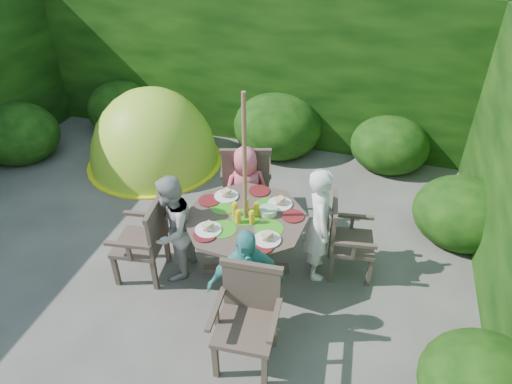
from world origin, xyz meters
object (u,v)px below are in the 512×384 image
(garden_chair_left, at_px, (146,239))
(child_front, at_px, (245,283))
(child_right, at_px, (320,224))
(dome_tent, at_px, (156,162))
(patio_table, at_px, (246,226))
(parasol_pole, at_px, (245,193))
(garden_chair_front, at_px, (248,316))
(garden_chair_right, at_px, (345,237))
(child_back, at_px, (246,190))
(garden_chair_back, at_px, (246,179))
(child_left, at_px, (172,229))

(garden_chair_left, height_order, child_front, child_front)
(garden_chair_left, xyz_separation_m, child_right, (1.81, 0.57, 0.17))
(dome_tent, bearing_deg, child_right, -19.46)
(patio_table, bearing_deg, child_right, 16.94)
(patio_table, bearing_deg, child_front, -73.31)
(parasol_pole, xyz_separation_m, garden_chair_front, (0.34, -1.04, -0.58))
(patio_table, bearing_deg, garden_chair_right, 17.62)
(parasol_pole, bearing_deg, child_back, 107.02)
(child_front, bearing_deg, dome_tent, 102.84)
(garden_chair_front, distance_m, child_back, 1.90)
(garden_chair_right, bearing_deg, garden_chair_front, 144.81)
(garden_chair_right, bearing_deg, parasol_pole, 99.72)
(garden_chair_back, distance_m, child_right, 1.35)
(garden_chair_right, height_order, dome_tent, dome_tent)
(child_left, xyz_separation_m, child_back, (0.53, 1.00, -0.05))
(child_right, xyz_separation_m, child_left, (-1.53, -0.47, -0.05))
(garden_chair_left, bearing_deg, parasol_pole, 100.16)
(garden_chair_left, xyz_separation_m, garden_chair_back, (0.73, 1.37, 0.05))
(child_right, bearing_deg, parasol_pole, 91.15)
(child_front, bearing_deg, garden_chair_right, 25.17)
(garden_chair_left, distance_m, child_front, 1.35)
(child_right, bearing_deg, dome_tent, 43.54)
(parasol_pole, distance_m, child_front, 0.93)
(garden_chair_left, relative_size, garden_chair_front, 0.99)
(child_right, relative_size, child_front, 1.10)
(child_back, distance_m, dome_tent, 2.32)
(garden_chair_back, xyz_separation_m, child_back, (0.08, -0.27, 0.02))
(garden_chair_back, distance_m, dome_tent, 2.11)
(garden_chair_right, bearing_deg, child_back, 63.49)
(garden_chair_back, distance_m, child_left, 1.35)
(parasol_pole, relative_size, child_left, 1.73)
(garden_chair_left, xyz_separation_m, child_back, (0.81, 1.10, 0.08))
(patio_table, xyz_separation_m, garden_chair_right, (1.04, 0.33, -0.18))
(patio_table, height_order, dome_tent, dome_tent)
(garden_chair_right, xyz_separation_m, child_back, (-1.28, 0.43, 0.11))
(garden_chair_front, xyz_separation_m, dome_tent, (-2.48, 2.99, -0.52))
(garden_chair_front, height_order, dome_tent, dome_tent)
(patio_table, bearing_deg, child_left, -162.91)
(child_front, bearing_deg, garden_chair_left, 133.09)
(garden_chair_front, bearing_deg, garden_chair_back, 104.02)
(patio_table, xyz_separation_m, parasol_pole, (-0.00, -0.00, 0.43))
(garden_chair_right, xyz_separation_m, child_right, (-0.28, -0.10, 0.20))
(patio_table, xyz_separation_m, child_right, (0.76, 0.23, 0.02))
(patio_table, distance_m, garden_chair_front, 1.11)
(garden_chair_front, bearing_deg, child_back, 104.09)
(garden_chair_back, height_order, garden_chair_front, garden_chair_back)
(garden_chair_right, height_order, garden_chair_front, garden_chair_front)
(patio_table, distance_m, child_front, 0.80)
(parasol_pole, xyz_separation_m, garden_chair_back, (-0.32, 1.04, -0.53))
(patio_table, height_order, parasol_pole, parasol_pole)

